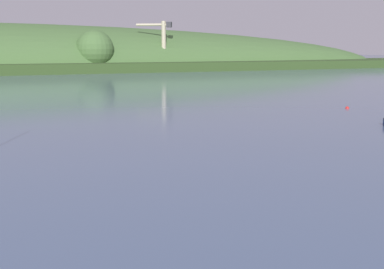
{
  "coord_description": "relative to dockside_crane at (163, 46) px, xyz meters",
  "views": [
    {
      "loc": [
        -16.59,
        -2.01,
        8.89
      ],
      "look_at": [
        5.82,
        37.42,
        1.99
      ],
      "focal_mm": 52.47,
      "sensor_mm": 36.0,
      "label": 1
    }
  ],
  "objects": [
    {
      "name": "mooring_buoy_far_upstream",
      "position": [
        -45.47,
        -152.9,
        -10.2
      ],
      "size": [
        0.58,
        0.58,
        0.66
      ],
      "color": "red",
      "rests_on": "ground"
    },
    {
      "name": "dockside_crane",
      "position": [
        0.0,
        0.0,
        0.0
      ],
      "size": [
        13.28,
        10.4,
        20.72
      ],
      "rotation": [
        0.0,
        0.0,
        2.51
      ],
      "color": "#4C4C51",
      "rests_on": "ground"
    }
  ]
}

